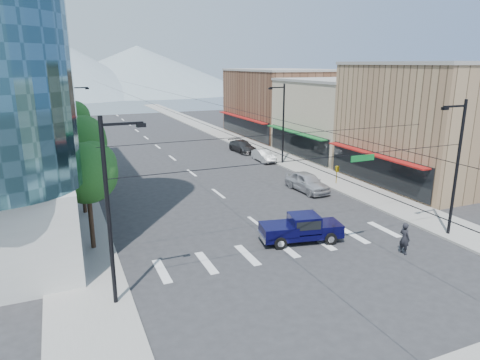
{
  "coord_description": "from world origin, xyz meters",
  "views": [
    {
      "loc": [
        -12.51,
        -19.97,
        11.12
      ],
      "look_at": [
        -0.78,
        7.33,
        3.0
      ],
      "focal_mm": 32.0,
      "sensor_mm": 36.0,
      "label": 1
    }
  ],
  "objects": [
    {
      "name": "lamp_pole_nw",
      "position": [
        -10.67,
        30.0,
        4.94
      ],
      "size": [
        2.0,
        0.25,
        9.0
      ],
      "color": "black",
      "rests_on": "ground"
    },
    {
      "name": "parked_car_mid",
      "position": [
        9.4,
        23.98,
        0.69
      ],
      "size": [
        1.56,
        4.22,
        1.38
      ],
      "primitive_type": "imported",
      "rotation": [
        0.0,
        0.0,
        -0.02
      ],
      "color": "beige",
      "rests_on": "ground"
    },
    {
      "name": "parked_car_near",
      "position": [
        7.6,
        11.56,
        0.85
      ],
      "size": [
        2.3,
        5.11,
        1.7
      ],
      "primitive_type": "imported",
      "rotation": [
        0.0,
        0.0,
        0.06
      ],
      "color": "#B1B0B5",
      "rests_on": "ground"
    },
    {
      "name": "shop_mid",
      "position": [
        20.0,
        24.0,
        4.5
      ],
      "size": [
        12.0,
        14.0,
        9.0
      ],
      "primitive_type": "cube",
      "color": "tan",
      "rests_on": "ground"
    },
    {
      "name": "mountain_left",
      "position": [
        -15.0,
        150.0,
        11.0
      ],
      "size": [
        80.0,
        80.0,
        22.0
      ],
      "primitive_type": "cone",
      "color": "gray",
      "rests_on": "ground"
    },
    {
      "name": "tree_midfar",
      "position": [
        -11.07,
        20.1,
        4.99
      ],
      "size": [
        3.65,
        3.64,
        6.71
      ],
      "color": "black",
      "rests_on": "ground"
    },
    {
      "name": "ground",
      "position": [
        0.0,
        0.0,
        0.0
      ],
      "size": [
        160.0,
        160.0,
        0.0
      ],
      "primitive_type": "plane",
      "color": "#28282B",
      "rests_on": "ground"
    },
    {
      "name": "tree_midnear",
      "position": [
        -11.07,
        13.1,
        5.59
      ],
      "size": [
        4.09,
        4.09,
        7.52
      ],
      "color": "black",
      "rests_on": "ground"
    },
    {
      "name": "clock_tower",
      "position": [
        -16.5,
        62.0,
        10.64
      ],
      "size": [
        4.8,
        4.8,
        20.4
      ],
      "color": "#8C6B4C",
      "rests_on": "ground"
    },
    {
      "name": "tree_far",
      "position": [
        -11.07,
        27.1,
        5.59
      ],
      "size": [
        4.09,
        4.09,
        7.52
      ],
      "color": "black",
      "rests_on": "ground"
    },
    {
      "name": "pedestrian",
      "position": [
        5.97,
        -2.0,
        0.97
      ],
      "size": [
        0.52,
        0.75,
        1.95
      ],
      "primitive_type": "imported",
      "rotation": [
        0.0,
        0.0,
        1.65
      ],
      "color": "black",
      "rests_on": "ground"
    },
    {
      "name": "tree_near",
      "position": [
        -11.07,
        6.1,
        4.99
      ],
      "size": [
        3.65,
        3.64,
        6.71
      ],
      "color": "black",
      "rests_on": "ground"
    },
    {
      "name": "shop_near",
      "position": [
        20.0,
        10.0,
        5.5
      ],
      "size": [
        12.0,
        14.0,
        11.0
      ],
      "primitive_type": "cube",
      "color": "#8C6B4C",
      "rests_on": "ground"
    },
    {
      "name": "parked_car_far",
      "position": [
        9.31,
        29.99,
        0.74
      ],
      "size": [
        2.44,
        5.21,
        1.47
      ],
      "primitive_type": "imported",
      "rotation": [
        0.0,
        0.0,
        0.08
      ],
      "color": "#2A2A2C",
      "rests_on": "ground"
    },
    {
      "name": "sidewalk_right",
      "position": [
        12.0,
        40.0,
        0.07
      ],
      "size": [
        4.0,
        120.0,
        0.15
      ],
      "primitive_type": "cube",
      "color": "gray",
      "rests_on": "ground"
    },
    {
      "name": "pickup_truck",
      "position": [
        1.2,
        2.05,
        0.93
      ],
      "size": [
        5.56,
        2.87,
        1.79
      ],
      "rotation": [
        0.0,
        0.0,
        -0.2
      ],
      "color": "black",
      "rests_on": "ground"
    },
    {
      "name": "signal_rig",
      "position": [
        0.19,
        -1.0,
        4.64
      ],
      "size": [
        21.8,
        0.2,
        9.0
      ],
      "color": "black",
      "rests_on": "ground"
    },
    {
      "name": "lamp_pole_ne",
      "position": [
        10.67,
        22.0,
        4.94
      ],
      "size": [
        2.0,
        0.25,
        9.0
      ],
      "color": "black",
      "rests_on": "ground"
    },
    {
      "name": "mountain_right",
      "position": [
        20.0,
        160.0,
        9.0
      ],
      "size": [
        90.0,
        90.0,
        18.0
      ],
      "primitive_type": "cone",
      "color": "gray",
      "rests_on": "ground"
    },
    {
      "name": "sidewalk_left",
      "position": [
        -12.0,
        40.0,
        0.07
      ],
      "size": [
        4.0,
        120.0,
        0.15
      ],
      "primitive_type": "cube",
      "color": "gray",
      "rests_on": "ground"
    },
    {
      "name": "shop_far",
      "position": [
        20.0,
        40.0,
        5.0
      ],
      "size": [
        12.0,
        18.0,
        10.0
      ],
      "primitive_type": "cube",
      "color": "brown",
      "rests_on": "ground"
    }
  ]
}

